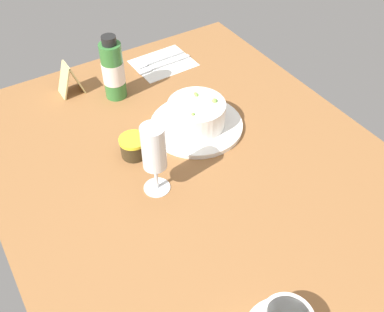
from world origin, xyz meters
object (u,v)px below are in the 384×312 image
object	(u,v)px
wine_glass	(154,151)
jam_jar	(134,147)
sauce_bottle_green	(113,70)
porridge_bowl	(196,117)
cutlery_setting	(162,63)
menu_card	(69,79)

from	to	relation	value
wine_glass	jam_jar	world-z (taller)	wine_glass
jam_jar	sauce_bottle_green	bearing A→B (deg)	-15.07
porridge_bowl	cutlery_setting	bearing A→B (deg)	-12.63
porridge_bowl	menu_card	size ratio (longest dim) A/B	2.58
cutlery_setting	jam_jar	bearing A→B (deg)	141.44
porridge_bowl	sauce_bottle_green	world-z (taller)	sauce_bottle_green
porridge_bowl	cutlery_setting	size ratio (longest dim) A/B	1.32
porridge_bowl	menu_card	xyz separation A→B (cm)	(29.56, 20.45, 0.97)
cutlery_setting	wine_glass	xyz separation A→B (cm)	(-41.24, 24.08, 10.61)
wine_glass	menu_card	distance (cm)	42.43
porridge_bowl	jam_jar	bearing A→B (deg)	91.97
porridge_bowl	cutlery_setting	xyz separation A→B (cm)	(28.99, -6.49, -3.07)
sauce_bottle_green	wine_glass	bearing A→B (deg)	169.11
porridge_bowl	jam_jar	distance (cm)	17.11
jam_jar	menu_card	bearing A→B (deg)	6.38
porridge_bowl	wine_glass	size ratio (longest dim) A/B	1.34
menu_card	jam_jar	bearing A→B (deg)	-173.62
porridge_bowl	cutlery_setting	distance (cm)	29.86
cutlery_setting	menu_card	size ratio (longest dim) A/B	1.96
cutlery_setting	jam_jar	distance (cm)	37.88
cutlery_setting	sauce_bottle_green	xyz separation A→B (cm)	(-6.98, 17.49, 7.59)
jam_jar	porridge_bowl	bearing A→B (deg)	-88.03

